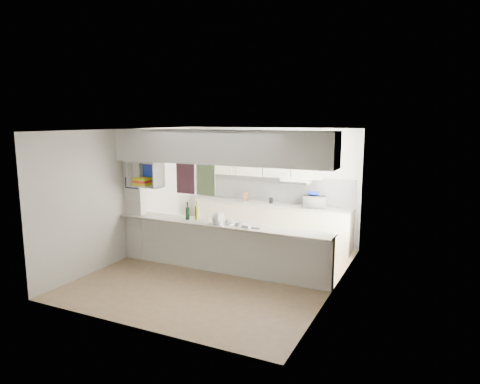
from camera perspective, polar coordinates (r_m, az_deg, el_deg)
The scene contains 16 objects.
floor at distance 8.06m, azimuth -2.71°, elevation -10.53°, with size 4.80×4.80×0.00m, color #8F7153.
ceiling at distance 7.57m, azimuth -2.86°, elevation 8.28°, with size 4.80×4.80×0.00m, color white.
wall_back at distance 9.86m, azimuth 3.79°, elevation 0.99°, with size 4.20×4.20×0.00m, color silver.
wall_left at distance 8.88m, azimuth -14.83°, elevation -0.27°, with size 4.80×4.80×0.00m, color silver.
wall_right at distance 6.99m, azimuth 12.61°, elevation -2.81°, with size 4.80×4.80×0.00m, color silver.
servery_partition at distance 7.73m, azimuth -3.94°, elevation 1.29°, with size 4.20×0.50×2.60m.
cubby_shelf at distance 8.44m, azimuth -12.45°, elevation 2.14°, with size 0.65×0.35×0.50m.
kitchen_run at distance 9.65m, azimuth 4.07°, elevation -2.07°, with size 3.60×0.63×2.24m.
microwave at distance 9.26m, azimuth 9.91°, elevation -1.25°, with size 0.48×0.33×0.27m, color white.
bowl at distance 9.22m, azimuth 9.82°, elevation -0.24°, with size 0.26×0.26×0.06m, color #0E249D.
dish_rack at distance 7.71m, azimuth -2.71°, elevation -3.68°, with size 0.45×0.37×0.21m.
cup at distance 7.62m, azimuth -1.58°, elevation -4.02°, with size 0.12×0.12×0.09m, color white.
wine_bottles at distance 8.09m, azimuth -6.38°, elevation -2.75°, with size 0.22×0.15×0.36m.
plastic_tubs at distance 7.52m, azimuth 0.29°, elevation -4.44°, with size 0.48×0.21×0.06m.
utensil_jar at distance 9.62m, azimuth 4.18°, elevation -1.14°, with size 0.09×0.09×0.13m, color black.
knife_block at distance 9.89m, azimuth 0.77°, elevation -0.57°, with size 0.11×0.09×0.21m, color brown.
Camera 1 is at (3.57, -6.67, 2.78)m, focal length 32.00 mm.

